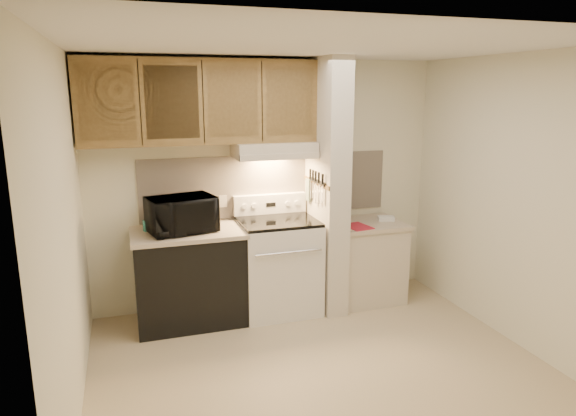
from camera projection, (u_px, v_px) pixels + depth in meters
name	position (u px, v px, depth m)	size (l,w,h in m)	color
floor	(319.00, 366.00, 4.17)	(3.60, 3.60, 0.00)	tan
ceiling	(324.00, 45.00, 3.61)	(3.60, 3.60, 0.00)	white
wall_back	(268.00, 184.00, 5.29)	(3.60, 0.02, 2.50)	beige
wall_left	(65.00, 237.00, 3.36)	(0.02, 3.00, 2.50)	beige
wall_right	(515.00, 202.00, 4.43)	(0.02, 3.00, 2.50)	beige
backsplash	(268.00, 185.00, 5.28)	(2.60, 0.02, 0.63)	beige
range_body	(278.00, 267.00, 5.14)	(0.76, 0.65, 0.92)	silver
oven_window	(288.00, 274.00, 4.84)	(0.50, 0.01, 0.30)	black
oven_handle	(289.00, 253.00, 4.76)	(0.02, 0.02, 0.65)	silver
cooktop	(278.00, 221.00, 5.04)	(0.74, 0.64, 0.03)	black
range_backguard	(270.00, 204.00, 5.27)	(0.76, 0.08, 0.20)	silver
range_display	(271.00, 205.00, 5.24)	(0.10, 0.01, 0.04)	black
range_knob_left_outer	(244.00, 207.00, 5.15)	(0.05, 0.05, 0.02)	silver
range_knob_left_inner	(254.00, 206.00, 5.18)	(0.05, 0.05, 0.02)	silver
range_knob_right_inner	(288.00, 203.00, 5.29)	(0.05, 0.05, 0.02)	silver
range_knob_right_outer	(297.00, 203.00, 5.32)	(0.05, 0.05, 0.02)	silver
dishwasher_front	(190.00, 279.00, 4.89)	(1.00, 0.63, 0.87)	black
left_countertop	(188.00, 233.00, 4.79)	(1.04, 0.67, 0.04)	#BBAA92
spoon_rest	(207.00, 223.00, 5.04)	(0.24, 0.08, 0.02)	black
teal_jar	(148.00, 225.00, 4.78)	(0.09, 0.09, 0.10)	#206C69
outlet	(223.00, 201.00, 5.15)	(0.08, 0.01, 0.12)	beige
microwave	(181.00, 214.00, 4.72)	(0.59, 0.40, 0.33)	black
partition_pillar	(327.00, 187.00, 5.11)	(0.22, 0.70, 2.50)	beige
pillar_trim	(316.00, 182.00, 5.07)	(0.01, 0.70, 0.04)	brown
knife_strip	(317.00, 181.00, 5.02)	(0.02, 0.42, 0.04)	black
knife_blade_a	(322.00, 195.00, 4.88)	(0.01, 0.04, 0.16)	silver
knife_handle_a	(323.00, 179.00, 4.84)	(0.02, 0.02, 0.10)	black
knife_blade_b	(319.00, 194.00, 4.95)	(0.01, 0.04, 0.18)	silver
knife_handle_b	(319.00, 178.00, 4.93)	(0.02, 0.02, 0.10)	black
knife_blade_c	(316.00, 193.00, 5.04)	(0.01, 0.04, 0.20)	silver
knife_handle_c	(316.00, 176.00, 5.01)	(0.02, 0.02, 0.10)	black
knife_blade_d	(313.00, 190.00, 5.10)	(0.01, 0.04, 0.16)	silver
knife_handle_d	(313.00, 175.00, 5.08)	(0.02, 0.02, 0.10)	black
knife_blade_e	(311.00, 190.00, 5.18)	(0.01, 0.04, 0.18)	silver
knife_handle_e	(310.00, 174.00, 5.15)	(0.02, 0.02, 0.10)	black
oven_mitt	(308.00, 190.00, 5.24)	(0.03, 0.09, 0.22)	slate
right_cab_base	(366.00, 263.00, 5.44)	(0.70, 0.60, 0.81)	beige
right_countertop	(367.00, 224.00, 5.35)	(0.74, 0.64, 0.04)	#BBAA92
red_folder	(358.00, 226.00, 5.15)	(0.22, 0.29, 0.01)	#A91B2D
white_box	(386.00, 218.00, 5.40)	(0.16, 0.11, 0.04)	white
range_hood	(274.00, 150.00, 5.00)	(0.78, 0.44, 0.15)	beige
hood_lip	(280.00, 157.00, 4.81)	(0.78, 0.04, 0.06)	beige
upper_cabinets	(200.00, 102.00, 4.73)	(2.18, 0.33, 0.77)	brown
cab_door_a	(106.00, 103.00, 4.34)	(0.46, 0.01, 0.63)	brown
cab_gap_a	(140.00, 103.00, 4.42)	(0.01, 0.01, 0.73)	black
cab_door_b	(172.00, 102.00, 4.50)	(0.46, 0.01, 0.63)	brown
cab_gap_b	(203.00, 102.00, 4.58)	(0.01, 0.01, 0.73)	black
cab_door_c	(233.00, 102.00, 4.66)	(0.46, 0.01, 0.63)	brown
cab_gap_c	(262.00, 102.00, 4.74)	(0.01, 0.01, 0.73)	black
cab_door_d	(290.00, 102.00, 4.83)	(0.46, 0.01, 0.63)	brown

